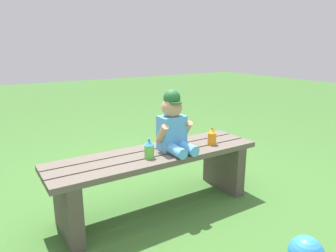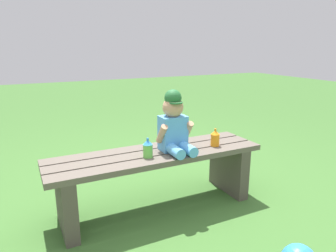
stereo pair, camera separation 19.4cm
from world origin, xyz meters
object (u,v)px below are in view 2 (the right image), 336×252
(park_bench, at_px, (157,170))
(child_figure, at_px, (174,125))
(sippy_cup_right, at_px, (215,138))
(sippy_cup_left, at_px, (148,148))

(park_bench, distance_m, child_figure, 0.33)
(child_figure, distance_m, sippy_cup_right, 0.32)
(park_bench, distance_m, sippy_cup_right, 0.46)
(park_bench, xyz_separation_m, child_figure, (0.12, -0.02, 0.31))
(child_figure, bearing_deg, park_bench, 168.35)
(sippy_cup_right, bearing_deg, child_figure, 172.01)
(park_bench, height_order, child_figure, child_figure)
(park_bench, relative_size, child_figure, 3.52)
(sippy_cup_left, height_order, sippy_cup_right, same)
(sippy_cup_left, bearing_deg, sippy_cup_right, 0.00)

